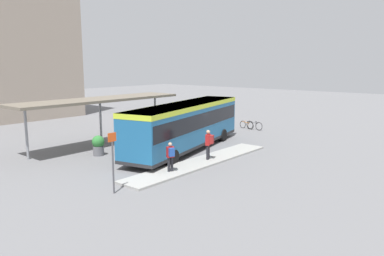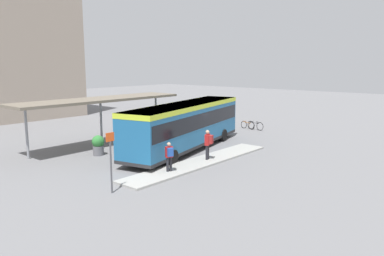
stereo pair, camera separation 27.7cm
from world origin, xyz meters
TOP-DOWN VIEW (x-y plane):
  - ground_plane at (0.00, 0.00)m, footprint 120.00×120.00m
  - curb_island at (-2.05, -2.99)m, footprint 11.58×1.80m
  - city_bus at (0.01, 0.00)m, footprint 12.63×5.24m
  - pedestrian_waiting at (-4.82, -3.06)m, footprint 0.47×0.50m
  - pedestrian_companion at (-1.44, -3.04)m, footprint 0.53×0.56m
  - bicycle_black at (9.91, 0.51)m, footprint 0.48×1.75m
  - bicycle_orange at (9.87, 1.29)m, footprint 0.48×1.60m
  - station_shelter at (-2.73, 5.78)m, footprint 12.90×2.97m
  - potted_planter_near_shelter at (-4.82, 3.28)m, footprint 0.79×0.79m
  - potted_planter_far_side at (1.64, 3.69)m, footprint 0.69×0.69m
  - platform_sign at (-8.72, -3.19)m, footprint 0.44×0.08m

SIDE VIEW (x-z plane):
  - ground_plane at x=0.00m, z-range 0.00..0.00m
  - curb_island at x=-2.05m, z-range 0.00..0.12m
  - bicycle_orange at x=9.87m, z-range 0.00..0.70m
  - bicycle_black at x=9.91m, z-range 0.00..0.76m
  - potted_planter_far_side at x=1.64m, z-range 0.02..1.08m
  - potted_planter_near_shelter at x=-4.82m, z-range 0.03..1.33m
  - pedestrian_waiting at x=-4.82m, z-range 0.24..1.82m
  - pedestrian_companion at x=-1.44m, z-range 0.25..2.04m
  - platform_sign at x=-8.72m, z-range 0.16..2.96m
  - city_bus at x=0.01m, z-range 0.27..3.45m
  - station_shelter at x=-2.73m, z-range 1.54..4.92m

